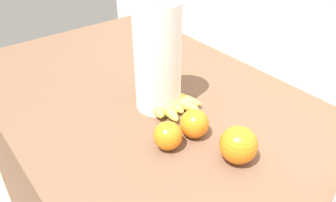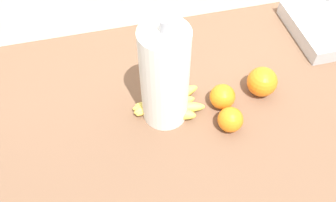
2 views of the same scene
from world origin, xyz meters
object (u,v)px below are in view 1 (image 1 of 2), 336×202
object	(u,v)px
banana_bunch	(163,99)
orange_back_right	(194,124)
orange_back_left	(239,145)
paper_towel_roll	(158,57)
orange_center	(168,136)

from	to	relation	value
banana_bunch	orange_back_right	world-z (taller)	orange_back_right
orange_back_right	orange_back_left	distance (m)	0.12
orange_back_right	paper_towel_roll	bearing A→B (deg)	176.07
orange_center	paper_towel_roll	world-z (taller)	paper_towel_roll
banana_bunch	orange_center	world-z (taller)	orange_center
orange_back_left	paper_towel_roll	distance (m)	0.29
orange_center	paper_towel_roll	size ratio (longest dim) A/B	0.21
banana_bunch	orange_back_left	world-z (taller)	orange_back_left
orange_center	orange_back_left	xyz separation A→B (m)	(0.12, 0.09, 0.01)
banana_bunch	orange_back_left	xyz separation A→B (m)	(0.27, -0.00, 0.02)
orange_back_right	orange_back_left	size ratio (longest dim) A/B	0.83
banana_bunch	orange_center	distance (m)	0.18
banana_bunch	paper_towel_roll	size ratio (longest dim) A/B	0.63
orange_center	orange_back_left	bearing A→B (deg)	36.82
banana_bunch	orange_back_left	bearing A→B (deg)	-1.01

